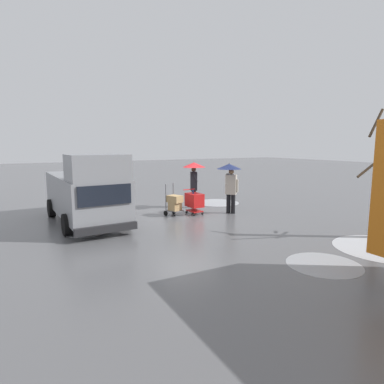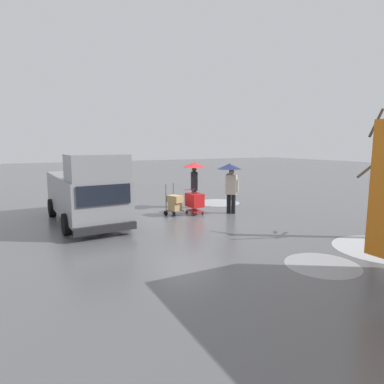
% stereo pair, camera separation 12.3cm
% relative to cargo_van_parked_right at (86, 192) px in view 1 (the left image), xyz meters
% --- Properties ---
extents(ground_plane, '(90.00, 90.00, 0.00)m').
position_rel_cargo_van_parked_right_xyz_m(ground_plane, '(-3.98, 0.37, -1.18)').
color(ground_plane, '#5B5B5E').
extents(slush_patch_near_cluster, '(2.69, 2.69, 0.01)m').
position_rel_cargo_van_parked_right_xyz_m(slush_patch_near_cluster, '(-6.72, 7.11, -1.18)').
color(slush_patch_near_cluster, silver).
rests_on(slush_patch_near_cluster, ground).
extents(slush_patch_under_van, '(2.18, 2.18, 0.01)m').
position_rel_cargo_van_parked_right_xyz_m(slush_patch_under_van, '(-6.61, -1.27, -1.18)').
color(slush_patch_under_van, '#ADAFB5').
rests_on(slush_patch_under_van, ground).
extents(slush_patch_mid_street, '(1.80, 1.80, 0.01)m').
position_rel_cargo_van_parked_right_xyz_m(slush_patch_mid_street, '(-4.19, 7.14, -1.18)').
color(slush_patch_mid_street, '#999BA0').
rests_on(slush_patch_mid_street, ground).
extents(slush_patch_far_side, '(1.40, 1.40, 0.01)m').
position_rel_cargo_van_parked_right_xyz_m(slush_patch_far_side, '(0.32, 1.25, -1.18)').
color(slush_patch_far_side, silver).
rests_on(slush_patch_far_side, ground).
extents(cargo_van_parked_right, '(2.37, 5.42, 2.60)m').
position_rel_cargo_van_parked_right_xyz_m(cargo_van_parked_right, '(0.00, 0.00, 0.00)').
color(cargo_van_parked_right, gray).
rests_on(cargo_van_parked_right, ground).
extents(shopping_cart_vendor, '(0.59, 0.84, 1.04)m').
position_rel_cargo_van_parked_right_xyz_m(shopping_cart_vendor, '(-4.27, 0.53, -0.61)').
color(shopping_cart_vendor, red).
rests_on(shopping_cart_vendor, ground).
extents(hand_dolly_boxes, '(0.72, 0.83, 1.32)m').
position_rel_cargo_van_parked_right_xyz_m(hand_dolly_boxes, '(-3.41, 0.41, -0.65)').
color(hand_dolly_boxes, '#515156').
rests_on(hand_dolly_boxes, ground).
extents(pedestrian_pink_side, '(1.04, 1.04, 2.15)m').
position_rel_cargo_van_parked_right_xyz_m(pedestrian_pink_side, '(-4.91, -0.66, 0.41)').
color(pedestrian_pink_side, black).
rests_on(pedestrian_pink_side, ground).
extents(pedestrian_black_side, '(1.04, 1.04, 2.15)m').
position_rel_cargo_van_parked_right_xyz_m(pedestrian_black_side, '(-5.69, 1.09, 0.39)').
color(pedestrian_black_side, black).
rests_on(pedestrian_black_side, ground).
extents(bare_tree_near, '(1.03, 1.14, 4.01)m').
position_rel_cargo_van_parked_right_xyz_m(bare_tree_near, '(-7.60, 6.32, 0.66)').
color(bare_tree_near, '#423323').
rests_on(bare_tree_near, ground).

